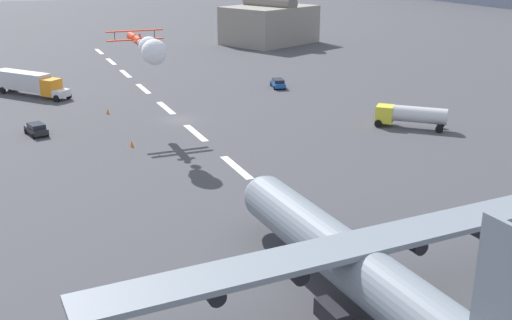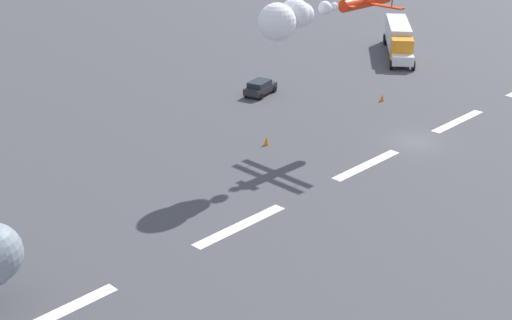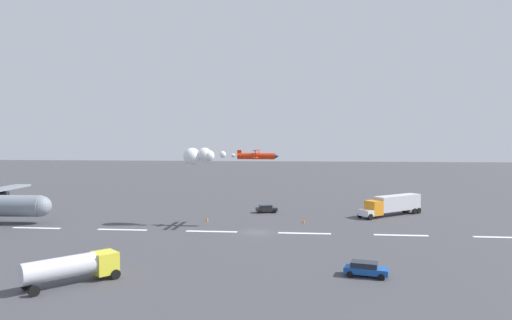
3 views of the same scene
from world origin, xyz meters
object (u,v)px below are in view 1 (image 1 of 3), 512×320
at_px(fuel_tanker_truck, 410,115).
at_px(airport_staff_sedan, 278,83).
at_px(cargo_transport_plane, 349,259).
at_px(followme_car_yellow, 36,129).
at_px(traffic_cone_near, 108,111).
at_px(semi_truck_orange, 29,82).
at_px(traffic_cone_far, 132,144).
at_px(stunt_biplane_red, 149,48).

relative_size(fuel_tanker_truck, airport_staff_sedan, 1.74).
distance_m(cargo_transport_plane, followme_car_yellow, 51.95).
distance_m(fuel_tanker_truck, traffic_cone_near, 42.13).
xyz_separation_m(semi_truck_orange, traffic_cone_near, (16.56, 9.35, -1.75)).
relative_size(semi_truck_orange, followme_car_yellow, 2.96).
distance_m(semi_truck_orange, fuel_tanker_truck, 59.62).
distance_m(cargo_transport_plane, traffic_cone_near, 56.95).
bearing_deg(cargo_transport_plane, airport_staff_sedan, 158.93).
height_order(airport_staff_sedan, traffic_cone_near, airport_staff_sedan).
bearing_deg(followme_car_yellow, traffic_cone_near, 124.97).
distance_m(traffic_cone_near, traffic_cone_far, 16.79).
relative_size(cargo_transport_plane, airport_staff_sedan, 7.62).
relative_size(stunt_biplane_red, traffic_cone_near, 21.40).
bearing_deg(traffic_cone_far, stunt_biplane_red, 105.59).
height_order(semi_truck_orange, traffic_cone_far, semi_truck_orange).
xyz_separation_m(semi_truck_orange, airport_staff_sedan, (10.34, 39.13, -1.31)).
bearing_deg(cargo_transport_plane, semi_truck_orange, -168.47).
height_order(stunt_biplane_red, semi_truck_orange, stunt_biplane_red).
bearing_deg(stunt_biplane_red, followme_car_yellow, -124.25).
bearing_deg(semi_truck_orange, cargo_transport_plane, 11.53).
bearing_deg(traffic_cone_far, followme_car_yellow, -133.73).
height_order(stunt_biplane_red, airport_staff_sedan, stunt_biplane_red).
distance_m(stunt_biplane_red, fuel_tanker_truck, 34.77).
bearing_deg(fuel_tanker_truck, stunt_biplane_red, -102.02).
relative_size(cargo_transport_plane, traffic_cone_near, 48.58).
bearing_deg(semi_truck_orange, fuel_tanker_truck, 48.51).
height_order(cargo_transport_plane, semi_truck_orange, cargo_transport_plane).
relative_size(airport_staff_sedan, traffic_cone_far, 6.38).
height_order(cargo_transport_plane, stunt_biplane_red, stunt_biplane_red).
bearing_deg(cargo_transport_plane, stunt_biplane_red, -175.91).
xyz_separation_m(cargo_transport_plane, stunt_biplane_red, (-40.62, -2.91, 8.30)).
relative_size(followme_car_yellow, airport_staff_sedan, 0.91).
height_order(cargo_transport_plane, traffic_cone_near, cargo_transport_plane).
distance_m(semi_truck_orange, airport_staff_sedan, 40.49).
bearing_deg(traffic_cone_near, stunt_biplane_red, 9.48).
distance_m(stunt_biplane_red, semi_truck_orange, 35.94).
bearing_deg(semi_truck_orange, airport_staff_sedan, 75.20).
bearing_deg(fuel_tanker_truck, traffic_cone_far, -99.82).
distance_m(fuel_tanker_truck, traffic_cone_far, 36.08).
relative_size(semi_truck_orange, airport_staff_sedan, 2.71).
distance_m(fuel_tanker_truck, airport_staff_sedan, 29.69).
xyz_separation_m(cargo_transport_plane, traffic_cone_far, (-39.82, -5.79, -2.84)).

